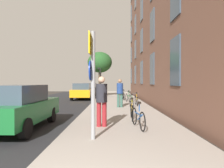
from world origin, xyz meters
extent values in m
plane|color=#332D28|center=(-2.40, 15.00, 0.00)|extent=(41.80, 41.80, 0.00)
cube|color=#232326|center=(-4.50, 15.00, 0.01)|extent=(7.00, 38.00, 0.01)
cube|color=#9E9389|center=(1.10, 15.00, 0.06)|extent=(4.20, 38.00, 0.12)
cube|color=#384756|center=(3.42, 7.00, 2.66)|extent=(0.06, 1.33, 2.17)
cube|color=#384756|center=(3.42, 12.00, 2.66)|extent=(0.06, 1.33, 2.17)
cube|color=#384756|center=(3.42, 17.00, 2.66)|extent=(0.06, 1.33, 2.17)
cube|color=#384756|center=(3.42, 22.00, 2.66)|extent=(0.06, 1.33, 2.17)
cube|color=#384756|center=(3.42, 27.00, 2.66)|extent=(0.06, 1.33, 2.17)
cube|color=#384756|center=(3.42, 12.00, 5.67)|extent=(0.06, 1.33, 2.17)
cube|color=#384756|center=(3.42, 17.00, 5.67)|extent=(0.06, 1.33, 2.17)
cube|color=#384756|center=(3.42, 22.00, 5.67)|extent=(0.06, 1.33, 2.17)
cube|color=#384756|center=(3.42, 27.00, 5.67)|extent=(0.06, 1.33, 2.17)
cube|color=#384756|center=(3.42, 17.00, 8.68)|extent=(0.06, 1.33, 2.17)
cube|color=#384756|center=(3.42, 22.00, 8.68)|extent=(0.06, 1.33, 2.17)
cube|color=#384756|center=(3.42, 27.00, 8.68)|extent=(0.06, 1.33, 2.17)
cube|color=#384756|center=(3.42, 22.00, 11.70)|extent=(0.06, 1.33, 2.17)
cube|color=#384756|center=(3.42, 27.00, 11.70)|extent=(0.06, 1.33, 2.17)
cylinder|color=gray|center=(0.07, 3.78, 1.64)|extent=(0.12, 0.12, 3.04)
cube|color=yellow|center=(-0.01, 3.78, 2.81)|extent=(0.03, 0.60, 0.60)
cylinder|color=#14339E|center=(-0.01, 3.78, 2.06)|extent=(0.03, 0.56, 0.56)
cylinder|color=black|center=(-0.69, 19.83, 2.08)|extent=(0.12, 0.12, 3.91)
cube|color=black|center=(-0.87, 19.83, 3.58)|extent=(0.20, 0.24, 0.80)
sphere|color=red|center=(-0.98, 19.83, 3.84)|extent=(0.16, 0.16, 0.16)
sphere|color=#523707|center=(-0.98, 19.83, 3.58)|extent=(0.16, 0.16, 0.16)
sphere|color=#083E11|center=(-0.98, 19.83, 3.32)|extent=(0.16, 0.16, 0.16)
cylinder|color=#4C3823|center=(-0.79, 20.83, 1.66)|extent=(0.31, 0.31, 3.08)
ellipsoid|color=#235123|center=(-0.79, 20.83, 4.04)|extent=(2.79, 2.79, 2.37)
torus|color=black|center=(1.45, 5.67, 0.44)|extent=(0.13, 0.64, 0.64)
torus|color=black|center=(1.60, 4.65, 0.44)|extent=(0.13, 0.64, 0.64)
cylinder|color=#194C99|center=(1.53, 5.16, 0.62)|extent=(0.17, 0.88, 0.04)
cylinder|color=#194C99|center=(1.56, 4.90, 0.54)|extent=(0.12, 0.53, 0.29)
cylinder|color=#194C99|center=(1.55, 5.01, 0.86)|extent=(0.04, 0.04, 0.28)
cube|color=black|center=(1.55, 5.01, 1.02)|extent=(0.10, 0.24, 0.06)
cylinder|color=#4C4C4C|center=(1.45, 5.67, 0.94)|extent=(0.42, 0.09, 0.03)
torus|color=black|center=(1.49, 7.21, 0.45)|extent=(0.07, 0.67, 0.66)
torus|color=black|center=(1.45, 6.26, 0.45)|extent=(0.07, 0.67, 0.66)
cylinder|color=#C68C19|center=(1.47, 6.73, 0.64)|extent=(0.08, 0.81, 0.04)
cylinder|color=#C68C19|center=(1.46, 6.49, 0.55)|extent=(0.06, 0.49, 0.27)
cylinder|color=#C68C19|center=(1.46, 6.59, 0.88)|extent=(0.04, 0.04, 0.28)
cube|color=black|center=(1.46, 6.59, 1.04)|extent=(0.10, 0.24, 0.06)
cylinder|color=#4C4C4C|center=(1.49, 7.21, 0.96)|extent=(0.42, 0.05, 0.03)
torus|color=black|center=(1.79, 10.79, 0.43)|extent=(0.06, 0.61, 0.61)
torus|color=black|center=(1.83, 9.84, 0.43)|extent=(0.06, 0.61, 0.61)
cylinder|color=#267233|center=(1.81, 10.32, 0.59)|extent=(0.07, 0.81, 0.04)
cylinder|color=#267233|center=(1.82, 10.08, 0.52)|extent=(0.06, 0.49, 0.27)
cylinder|color=#267233|center=(1.82, 10.17, 0.83)|extent=(0.04, 0.04, 0.28)
cube|color=black|center=(1.82, 10.17, 0.99)|extent=(0.10, 0.24, 0.06)
cylinder|color=#4C4C4C|center=(1.79, 10.79, 0.91)|extent=(0.42, 0.05, 0.03)
torus|color=black|center=(2.31, 12.48, 0.43)|extent=(0.05, 0.62, 0.62)
torus|color=black|center=(2.32, 11.51, 0.43)|extent=(0.05, 0.62, 0.62)
cylinder|color=#C68C19|center=(2.31, 12.00, 0.60)|extent=(0.05, 0.83, 0.04)
cylinder|color=#C68C19|center=(2.32, 11.75, 0.52)|extent=(0.05, 0.50, 0.27)
cylinder|color=#C68C19|center=(2.32, 11.85, 0.84)|extent=(0.04, 0.04, 0.28)
cube|color=black|center=(2.32, 11.85, 1.00)|extent=(0.10, 0.24, 0.06)
cylinder|color=#4C4C4C|center=(2.31, 12.48, 0.92)|extent=(0.42, 0.04, 0.03)
torus|color=black|center=(1.83, 14.67, 0.45)|extent=(0.16, 0.66, 0.67)
torus|color=black|center=(2.02, 13.64, 0.45)|extent=(0.16, 0.66, 0.67)
cylinder|color=#267233|center=(1.92, 14.16, 0.64)|extent=(0.21, 0.88, 0.04)
cylinder|color=#267233|center=(1.97, 13.90, 0.55)|extent=(0.14, 0.54, 0.29)
cylinder|color=#267233|center=(1.95, 14.00, 0.89)|extent=(0.04, 0.04, 0.28)
cube|color=black|center=(1.95, 14.00, 1.05)|extent=(0.10, 0.24, 0.06)
cylinder|color=#4C4C4C|center=(1.83, 14.67, 0.97)|extent=(0.42, 0.11, 0.03)
torus|color=black|center=(1.65, 16.75, 0.45)|extent=(0.06, 0.67, 0.67)
torus|color=black|center=(1.68, 15.76, 0.45)|extent=(0.06, 0.67, 0.67)
cylinder|color=black|center=(1.67, 16.25, 0.64)|extent=(0.07, 0.85, 0.04)
cylinder|color=black|center=(1.67, 16.01, 0.55)|extent=(0.06, 0.51, 0.28)
cylinder|color=black|center=(1.67, 16.11, 0.89)|extent=(0.04, 0.04, 0.28)
cube|color=black|center=(1.67, 16.11, 1.05)|extent=(0.10, 0.24, 0.06)
cylinder|color=#4C4C4C|center=(1.65, 16.75, 0.97)|extent=(0.42, 0.04, 0.03)
cylinder|color=maroon|center=(0.13, 5.36, 0.56)|extent=(0.17, 0.17, 0.89)
cylinder|color=maroon|center=(0.33, 5.36, 0.56)|extent=(0.17, 0.17, 0.89)
cylinder|color=#26262D|center=(0.23, 5.36, 1.34)|extent=(0.53, 0.53, 0.67)
sphere|color=tan|center=(0.23, 5.36, 1.82)|extent=(0.24, 0.24, 0.24)
cylinder|color=#33594C|center=(1.02, 10.88, 0.56)|extent=(0.17, 0.17, 0.89)
cylinder|color=#33594C|center=(1.21, 10.88, 0.56)|extent=(0.17, 0.17, 0.89)
cylinder|color=navy|center=(1.12, 10.88, 1.34)|extent=(0.43, 0.43, 0.67)
sphere|color=#936B4C|center=(1.12, 10.88, 1.82)|extent=(0.24, 0.24, 0.24)
cube|color=#19662D|center=(-2.78, 5.43, 0.68)|extent=(1.80, 4.05, 0.70)
cube|color=#384756|center=(-2.78, 5.22, 1.33)|extent=(1.49, 2.28, 0.60)
cylinder|color=black|center=(-3.56, 6.71, 0.33)|extent=(0.22, 0.64, 0.64)
cylinder|color=black|center=(-2.00, 6.71, 0.33)|extent=(0.22, 0.64, 0.64)
cylinder|color=black|center=(-2.00, 4.14, 0.33)|extent=(0.22, 0.64, 0.64)
cube|color=orange|center=(-2.39, 18.20, 0.68)|extent=(1.94, 4.47, 0.70)
cube|color=#384756|center=(-2.39, 17.98, 1.33)|extent=(1.60, 2.52, 0.60)
cylinder|color=black|center=(-3.23, 19.62, 0.33)|extent=(0.22, 0.64, 0.64)
cylinder|color=black|center=(-1.55, 19.62, 0.33)|extent=(0.22, 0.64, 0.64)
cylinder|color=black|center=(-3.23, 16.78, 0.33)|extent=(0.22, 0.64, 0.64)
cylinder|color=black|center=(-1.55, 16.78, 0.33)|extent=(0.22, 0.64, 0.64)
cube|color=black|center=(-2.32, 24.65, 0.68)|extent=(1.89, 4.08, 0.70)
cube|color=#2D3847|center=(-2.32, 24.45, 1.33)|extent=(1.58, 2.29, 0.60)
cylinder|color=black|center=(-3.16, 25.95, 0.33)|extent=(0.22, 0.64, 0.64)
cylinder|color=black|center=(-1.48, 25.95, 0.33)|extent=(0.22, 0.64, 0.64)
cylinder|color=black|center=(-3.16, 23.35, 0.33)|extent=(0.22, 0.64, 0.64)
cylinder|color=black|center=(-1.48, 23.35, 0.33)|extent=(0.22, 0.64, 0.64)
camera|label=1|loc=(0.61, -1.74, 1.73)|focal=31.44mm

